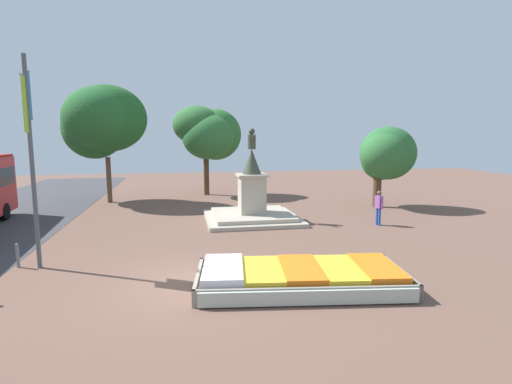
# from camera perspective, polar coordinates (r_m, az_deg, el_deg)

# --- Properties ---
(ground_plane) EXTENTS (74.28, 74.28, 0.00)m
(ground_plane) POSITION_cam_1_polar(r_m,az_deg,el_deg) (12.34, -8.99, -12.84)
(ground_plane) COLOR brown
(flower_planter) EXTENTS (6.37, 3.62, 0.66)m
(flower_planter) POSITION_cam_1_polar(r_m,az_deg,el_deg) (11.95, 6.28, -12.02)
(flower_planter) COLOR #38281C
(flower_planter) RESTS_ON ground_plane
(statue_monument) EXTENTS (4.77, 4.77, 4.77)m
(statue_monument) POSITION_cam_1_polar(r_m,az_deg,el_deg) (20.83, -0.60, -1.67)
(statue_monument) COLOR #B0A692
(statue_monument) RESTS_ON ground_plane
(banner_pole) EXTENTS (0.14, 1.01, 6.92)m
(banner_pole) POSITION_cam_1_polar(r_m,az_deg,el_deg) (14.75, -29.44, 4.69)
(banner_pole) COLOR #4C5156
(banner_pole) RESTS_ON ground_plane
(pedestrian_with_handbag) EXTENTS (0.29, 0.56, 1.72)m
(pedestrian_with_handbag) POSITION_cam_1_polar(r_m,az_deg,el_deg) (20.51, 17.13, -1.83)
(pedestrian_with_handbag) COLOR #264CA5
(pedestrian_with_handbag) RESTS_ON ground_plane
(kerb_bollard_mid_b) EXTENTS (0.11, 0.11, 0.83)m
(kerb_bollard_mid_b) POSITION_cam_1_polar(r_m,az_deg,el_deg) (15.67, -30.92, -7.71)
(kerb_bollard_mid_b) COLOR slate
(kerb_bollard_mid_b) RESTS_ON ground_plane
(park_tree_far_left) EXTENTS (5.03, 4.32, 6.56)m
(park_tree_far_left) POSITION_cam_1_polar(r_m,az_deg,el_deg) (29.66, -6.91, 8.40)
(park_tree_far_left) COLOR #4C3823
(park_tree_far_left) RESTS_ON ground_plane
(park_tree_behind_statue) EXTENTS (3.55, 3.47, 4.95)m
(park_tree_behind_statue) POSITION_cam_1_polar(r_m,az_deg,el_deg) (25.63, 18.02, 5.07)
(park_tree_behind_statue) COLOR #4C3823
(park_tree_behind_statue) RESTS_ON ground_plane
(park_tree_far_right) EXTENTS (5.58, 5.74, 7.60)m
(park_tree_far_right) POSITION_cam_1_polar(r_m,az_deg,el_deg) (27.88, -21.13, 9.45)
(park_tree_far_right) COLOR brown
(park_tree_far_right) RESTS_ON ground_plane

